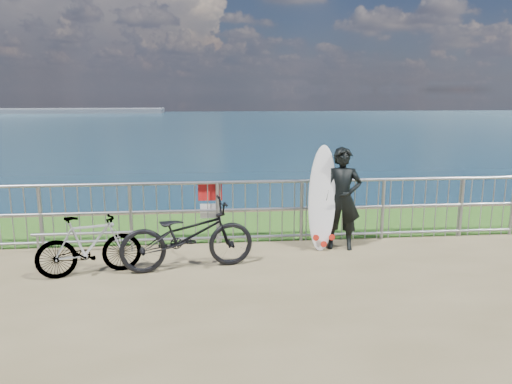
{
  "coord_description": "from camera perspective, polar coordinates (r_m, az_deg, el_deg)",
  "views": [
    {
      "loc": [
        -0.68,
        -6.95,
        2.68
      ],
      "look_at": [
        0.14,
        1.2,
        1.0
      ],
      "focal_mm": 35.0,
      "sensor_mm": 36.0,
      "label": 1
    }
  ],
  "objects": [
    {
      "name": "railing",
      "position": [
        8.83,
        -1.1,
        -2.17
      ],
      "size": [
        10.06,
        0.1,
        1.13
      ],
      "color": "gray",
      "rests_on": "ground"
    },
    {
      "name": "surfer",
      "position": [
        8.56,
        9.83,
        -0.76
      ],
      "size": [
        0.72,
        0.57,
        1.75
      ],
      "primitive_type": "imported",
      "rotation": [
        0.0,
        0.0,
        -0.25
      ],
      "color": "black",
      "rests_on": "ground"
    },
    {
      "name": "bicycle_far",
      "position": [
        7.72,
        -18.53,
        -5.8
      ],
      "size": [
        1.56,
        0.81,
        0.9
      ],
      "primitive_type": "imported",
      "rotation": [
        0.0,
        0.0,
        1.85
      ],
      "color": "black",
      "rests_on": "ground"
    },
    {
      "name": "seascape",
      "position": [
        160.47,
        -21.56,
        8.4
      ],
      "size": [
        260.0,
        260.0,
        5.0
      ],
      "color": "brown",
      "rests_on": "ground"
    },
    {
      "name": "surfboard",
      "position": [
        8.52,
        7.57,
        -1.12
      ],
      "size": [
        0.57,
        0.54,
        1.78
      ],
      "color": "white",
      "rests_on": "ground"
    },
    {
      "name": "grass_strip",
      "position": [
        10.03,
        -1.66,
        -3.84
      ],
      "size": [
        120.0,
        120.0,
        0.0
      ],
      "primitive_type": "plane",
      "color": "#265517",
      "rests_on": "ground"
    },
    {
      "name": "bike_rack",
      "position": [
        8.81,
        -18.97,
        -4.75
      ],
      "size": [
        1.72,
        0.05,
        0.36
      ],
      "color": "gray",
      "rests_on": "ground"
    },
    {
      "name": "bicycle_near",
      "position": [
        7.62,
        -7.85,
        -4.93
      ],
      "size": [
        2.1,
        1.05,
        1.06
      ],
      "primitive_type": "imported",
      "rotation": [
        0.0,
        0.0,
        1.75
      ],
      "color": "black",
      "rests_on": "ground"
    }
  ]
}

